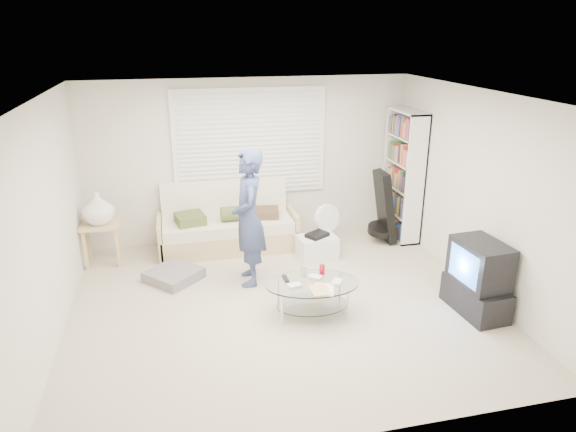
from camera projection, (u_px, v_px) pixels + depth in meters
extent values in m
plane|color=tan|center=(282.00, 304.00, 6.27)|extent=(5.00, 5.00, 0.00)
cube|color=beige|center=(250.00, 161.00, 7.90)|extent=(5.00, 0.02, 2.50)
cube|color=beige|center=(346.00, 306.00, 3.78)|extent=(5.00, 0.02, 2.50)
cube|color=beige|center=(46.00, 226.00, 5.31)|extent=(0.02, 4.50, 2.50)
cube|color=beige|center=(478.00, 193.00, 6.37)|extent=(0.02, 4.50, 2.50)
cube|color=white|center=(281.00, 96.00, 5.41)|extent=(5.00, 4.50, 0.02)
cube|color=white|center=(250.00, 142.00, 7.77)|extent=(2.32, 0.06, 1.62)
cube|color=black|center=(250.00, 142.00, 7.75)|extent=(2.20, 0.01, 1.50)
cube|color=silver|center=(250.00, 142.00, 7.73)|extent=(2.16, 0.04, 1.50)
cube|color=silver|center=(250.00, 142.00, 7.75)|extent=(2.32, 0.08, 1.62)
cube|color=tan|center=(228.00, 239.00, 7.80)|extent=(1.99, 0.80, 0.32)
cube|color=beige|center=(228.00, 225.00, 7.70)|extent=(1.91, 0.74, 0.16)
cube|color=beige|center=(224.00, 199.00, 7.91)|extent=(1.91, 0.22, 0.61)
cube|color=tan|center=(160.00, 237.00, 7.55)|extent=(0.06, 0.80, 0.56)
cube|color=tan|center=(292.00, 226.00, 7.97)|extent=(0.06, 0.80, 0.56)
cube|color=#3A4922|center=(190.00, 219.00, 7.50)|extent=(0.47, 0.47, 0.14)
cylinder|color=#3A4922|center=(238.00, 213.00, 7.61)|extent=(0.50, 0.22, 0.22)
cube|color=#4B3A25|center=(267.00, 213.00, 7.78)|extent=(0.42, 0.42, 0.12)
cube|color=slate|center=(174.00, 275.00, 6.86)|extent=(0.86, 0.86, 0.14)
cube|color=tan|center=(100.00, 225.00, 7.15)|extent=(0.54, 0.43, 0.04)
cube|color=tan|center=(85.00, 250.00, 7.07)|extent=(0.04, 0.04, 0.58)
cube|color=tan|center=(118.00, 248.00, 7.16)|extent=(0.04, 0.04, 0.58)
cube|color=tan|center=(88.00, 241.00, 7.36)|extent=(0.04, 0.04, 0.58)
cube|color=tan|center=(120.00, 239.00, 7.45)|extent=(0.04, 0.04, 0.58)
imported|color=white|center=(98.00, 208.00, 7.07)|extent=(0.43, 0.43, 0.45)
cube|color=white|center=(404.00, 176.00, 7.99)|extent=(0.32, 0.85, 2.02)
cube|color=black|center=(385.00, 207.00, 7.89)|extent=(0.32, 0.41, 1.13)
cylinder|color=black|center=(381.00, 229.00, 8.01)|extent=(0.41, 0.42, 0.17)
cylinder|color=white|center=(326.00, 247.00, 7.85)|extent=(0.29, 0.29, 0.03)
cylinder|color=white|center=(327.00, 236.00, 7.79)|extent=(0.04, 0.04, 0.37)
cylinder|color=white|center=(327.00, 217.00, 7.69)|extent=(0.44, 0.30, 0.43)
cylinder|color=white|center=(327.00, 217.00, 7.69)|extent=(0.13, 0.11, 0.11)
cube|color=white|center=(317.00, 247.00, 7.49)|extent=(0.59, 0.44, 0.33)
cube|color=black|center=(317.00, 235.00, 7.42)|extent=(0.38, 0.35, 0.06)
cube|color=black|center=(475.00, 297.00, 6.06)|extent=(0.49, 0.84, 0.36)
cube|color=black|center=(480.00, 264.00, 5.91)|extent=(0.50, 0.71, 0.52)
cube|color=#4F96F2|center=(464.00, 266.00, 5.85)|extent=(0.06, 0.52, 0.40)
ellipsoid|color=silver|center=(312.00, 284.00, 5.92)|extent=(1.16, 0.81, 0.02)
ellipsoid|color=silver|center=(312.00, 305.00, 6.02)|extent=(0.89, 0.62, 0.01)
cylinder|color=silver|center=(282.00, 311.00, 5.75)|extent=(0.03, 0.03, 0.38)
cylinder|color=silver|center=(348.00, 307.00, 5.84)|extent=(0.03, 0.03, 0.38)
cylinder|color=silver|center=(278.00, 292.00, 6.16)|extent=(0.03, 0.03, 0.38)
cylinder|color=silver|center=(340.00, 289.00, 6.24)|extent=(0.03, 0.03, 0.38)
cube|color=white|center=(295.00, 286.00, 5.82)|extent=(0.16, 0.12, 0.04)
cube|color=white|center=(315.00, 277.00, 6.01)|extent=(0.18, 0.17, 0.04)
cube|color=white|center=(337.00, 282.00, 5.90)|extent=(0.17, 0.18, 0.04)
cylinder|color=silver|center=(303.00, 272.00, 6.06)|extent=(0.06, 0.06, 0.11)
cylinder|color=red|center=(322.00, 270.00, 6.10)|extent=(0.07, 0.07, 0.12)
cube|color=black|center=(286.00, 279.00, 6.00)|extent=(0.06, 0.17, 0.02)
cube|color=white|center=(324.00, 289.00, 5.76)|extent=(0.30, 0.35, 0.01)
cube|color=tan|center=(320.00, 290.00, 5.74)|extent=(0.20, 0.27, 0.01)
imported|color=navy|center=(249.00, 218.00, 6.54)|extent=(0.47, 0.68, 1.79)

